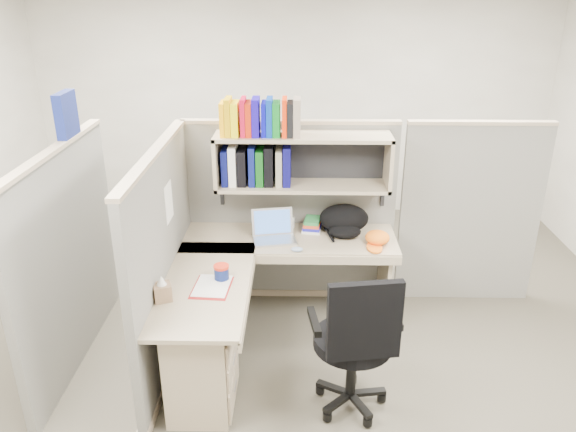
{
  "coord_description": "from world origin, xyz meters",
  "views": [
    {
      "loc": [
        0.07,
        -3.6,
        2.68
      ],
      "look_at": [
        -0.01,
        0.25,
        1.06
      ],
      "focal_mm": 35.0,
      "sensor_mm": 36.0,
      "label": 1
    }
  ],
  "objects_px": {
    "backpack": "(344,221)",
    "task_chair": "(354,363)",
    "desk": "(230,326)",
    "laptop": "(274,227)",
    "snack_canister": "(221,272)"
  },
  "relations": [
    {
      "from": "backpack",
      "to": "task_chair",
      "type": "relative_size",
      "value": 0.38
    },
    {
      "from": "task_chair",
      "to": "desk",
      "type": "bearing_deg",
      "value": 159.11
    },
    {
      "from": "backpack",
      "to": "task_chair",
      "type": "xyz_separation_m",
      "value": [
        -0.01,
        -1.25,
        -0.47
      ]
    },
    {
      "from": "laptop",
      "to": "snack_canister",
      "type": "xyz_separation_m",
      "value": [
        -0.35,
        -0.64,
        -0.07
      ]
    },
    {
      "from": "laptop",
      "to": "backpack",
      "type": "distance_m",
      "value": 0.59
    },
    {
      "from": "snack_canister",
      "to": "task_chair",
      "type": "bearing_deg",
      "value": -27.85
    },
    {
      "from": "backpack",
      "to": "task_chair",
      "type": "distance_m",
      "value": 1.34
    },
    {
      "from": "task_chair",
      "to": "backpack",
      "type": "bearing_deg",
      "value": 89.35
    },
    {
      "from": "desk",
      "to": "snack_canister",
      "type": "relative_size",
      "value": 15.97
    },
    {
      "from": "backpack",
      "to": "snack_canister",
      "type": "xyz_separation_m",
      "value": [
        -0.92,
        -0.77,
        -0.06
      ]
    },
    {
      "from": "snack_canister",
      "to": "laptop",
      "type": "bearing_deg",
      "value": 61.55
    },
    {
      "from": "desk",
      "to": "laptop",
      "type": "relative_size",
      "value": 5.17
    },
    {
      "from": "desk",
      "to": "snack_canister",
      "type": "xyz_separation_m",
      "value": [
        -0.06,
        0.16,
        0.35
      ]
    },
    {
      "from": "backpack",
      "to": "snack_canister",
      "type": "relative_size",
      "value": 3.73
    },
    {
      "from": "laptop",
      "to": "task_chair",
      "type": "xyz_separation_m",
      "value": [
        0.56,
        -1.12,
        -0.47
      ]
    }
  ]
}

